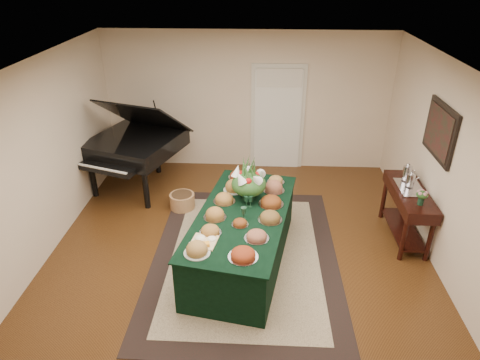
# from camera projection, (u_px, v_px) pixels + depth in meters

# --- Properties ---
(ground) EXTENTS (6.00, 6.00, 0.00)m
(ground) POSITION_uv_depth(u_px,v_px,m) (239.00, 253.00, 6.28)
(ground) COLOR black
(ground) RESTS_ON ground
(area_rug) EXTENTS (2.64, 3.70, 0.01)m
(area_rug) POSITION_uv_depth(u_px,v_px,m) (245.00, 256.00, 6.19)
(area_rug) COLOR black
(area_rug) RESTS_ON ground
(kitchen_doorway) EXTENTS (1.05, 0.07, 2.10)m
(kitchen_doorway) POSITION_uv_depth(u_px,v_px,m) (277.00, 119.00, 8.40)
(kitchen_doorway) COLOR silver
(kitchen_doorway) RESTS_ON ground
(buffet_table) EXTENTS (1.58, 2.62, 0.79)m
(buffet_table) POSITION_uv_depth(u_px,v_px,m) (242.00, 237.00, 5.94)
(buffet_table) COLOR black
(buffet_table) RESTS_ON ground
(food_platters) EXTENTS (1.24, 2.31, 0.13)m
(food_platters) POSITION_uv_depth(u_px,v_px,m) (244.00, 207.00, 5.80)
(food_platters) COLOR silver
(food_platters) RESTS_ON buffet_table
(cutting_board) EXTENTS (0.35, 0.35, 0.10)m
(cutting_board) POSITION_uv_depth(u_px,v_px,m) (204.00, 239.00, 5.17)
(cutting_board) COLOR tan
(cutting_board) RESTS_ON buffet_table
(green_goblets) EXTENTS (0.16, 0.39, 0.18)m
(green_goblets) POSITION_uv_depth(u_px,v_px,m) (247.00, 205.00, 5.77)
(green_goblets) COLOR #143321
(green_goblets) RESTS_ON buffet_table
(floral_centerpiece) EXTENTS (0.51, 0.51, 0.51)m
(floral_centerpiece) POSITION_uv_depth(u_px,v_px,m) (249.00, 180.00, 5.96)
(floral_centerpiece) COLOR #143321
(floral_centerpiece) RESTS_ON buffet_table
(grand_piano) EXTENTS (1.92, 2.02, 1.74)m
(grand_piano) POSITION_uv_depth(u_px,v_px,m) (135.00, 144.00, 7.67)
(grand_piano) COLOR black
(grand_piano) RESTS_ON ground
(wicker_basket) EXTENTS (0.42, 0.42, 0.27)m
(wicker_basket) POSITION_uv_depth(u_px,v_px,m) (182.00, 201.00, 7.34)
(wicker_basket) COLOR #99673D
(wicker_basket) RESTS_ON ground
(mahogany_sideboard) EXTENTS (0.45, 1.33, 0.83)m
(mahogany_sideboard) POSITION_uv_depth(u_px,v_px,m) (409.00, 201.00, 6.34)
(mahogany_sideboard) COLOR black
(mahogany_sideboard) RESTS_ON ground
(tea_service) EXTENTS (0.34, 0.58, 0.30)m
(tea_service) POSITION_uv_depth(u_px,v_px,m) (409.00, 178.00, 6.34)
(tea_service) COLOR silver
(tea_service) RESTS_ON mahogany_sideboard
(pink_bouquet) EXTENTS (0.18, 0.18, 0.22)m
(pink_bouquet) POSITION_uv_depth(u_px,v_px,m) (422.00, 195.00, 5.82)
(pink_bouquet) COLOR #143321
(pink_bouquet) RESTS_ON mahogany_sideboard
(wall_painting) EXTENTS (0.05, 0.95, 0.75)m
(wall_painting) POSITION_uv_depth(u_px,v_px,m) (440.00, 131.00, 5.81)
(wall_painting) COLOR black
(wall_painting) RESTS_ON ground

